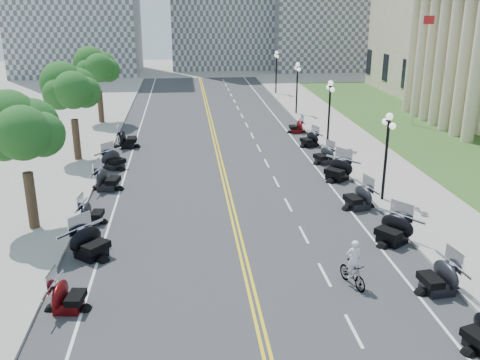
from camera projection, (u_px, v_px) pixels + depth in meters
name	position (u px, v px, depth m)	size (l,w,h in m)	color
ground	(239.00, 238.00, 25.74)	(160.00, 160.00, 0.00)	gray
road	(223.00, 174.00, 35.15)	(16.00, 90.00, 0.01)	#333335
centerline_yellow_a	(221.00, 173.00, 35.14)	(0.12, 90.00, 0.00)	yellow
centerline_yellow_b	(225.00, 173.00, 35.16)	(0.12, 90.00, 0.00)	yellow
edge_line_north	(318.00, 170.00, 35.78)	(0.12, 90.00, 0.00)	white
edge_line_south	(124.00, 177.00, 34.52)	(0.12, 90.00, 0.00)	white
lane_dash_4	(354.00, 331.00, 18.52)	(0.12, 2.00, 0.00)	white
lane_dash_5	(325.00, 275.00, 22.29)	(0.12, 2.00, 0.00)	white
lane_dash_6	(304.00, 235.00, 26.05)	(0.12, 2.00, 0.00)	white
lane_dash_7	(288.00, 205.00, 29.82)	(0.12, 2.00, 0.00)	white
lane_dash_8	(276.00, 182.00, 33.58)	(0.12, 2.00, 0.00)	white
lane_dash_9	(267.00, 163.00, 37.35)	(0.12, 2.00, 0.00)	white
lane_dash_10	(259.00, 148.00, 41.11)	(0.12, 2.00, 0.00)	white
lane_dash_11	(252.00, 135.00, 44.88)	(0.12, 2.00, 0.00)	white
lane_dash_12	(247.00, 125.00, 48.65)	(0.12, 2.00, 0.00)	white
lane_dash_13	(242.00, 116.00, 52.41)	(0.12, 2.00, 0.00)	white
lane_dash_14	(238.00, 108.00, 56.18)	(0.12, 2.00, 0.00)	white
lane_dash_15	(234.00, 101.00, 59.94)	(0.12, 2.00, 0.00)	white
lane_dash_16	(231.00, 95.00, 63.71)	(0.12, 2.00, 0.00)	white
lane_dash_17	(228.00, 90.00, 67.47)	(0.12, 2.00, 0.00)	white
lane_dash_18	(226.00, 85.00, 71.24)	(0.12, 2.00, 0.00)	white
lane_dash_19	(224.00, 80.00, 75.00)	(0.12, 2.00, 0.00)	white
sidewalk_north	(378.00, 168.00, 36.17)	(5.00, 90.00, 0.15)	#9E9991
sidewalk_south	(59.00, 178.00, 34.09)	(5.00, 90.00, 0.15)	#9E9991
lawn	(426.00, 136.00, 44.40)	(9.00, 60.00, 0.10)	#356023
street_lamp_2	(386.00, 157.00, 29.52)	(0.50, 1.20, 4.90)	black
street_lamp_3	(329.00, 113.00, 40.81)	(0.50, 1.20, 4.90)	black
street_lamp_4	(297.00, 88.00, 52.11)	(0.50, 1.20, 4.90)	black
street_lamp_5	(276.00, 72.00, 63.41)	(0.50, 1.20, 4.90)	black
flagpole	(418.00, 70.00, 46.62)	(1.10, 0.20, 10.00)	silver
tree_2	(23.00, 137.00, 25.10)	(4.80, 4.80, 9.20)	#235619
tree_3	(72.00, 94.00, 36.40)	(4.80, 4.80, 9.20)	#235619
tree_4	(98.00, 71.00, 47.70)	(4.80, 4.80, 9.20)	#235619
motorcycle_n_4	(439.00, 276.00, 20.76)	(2.05, 2.05, 1.43)	black
motorcycle_n_5	(393.00, 228.00, 24.95)	(2.18, 2.18, 1.53)	black
motorcycle_n_6	(358.00, 196.00, 29.11)	(2.06, 2.06, 1.44)	black
motorcycle_n_7	(338.00, 168.00, 33.68)	(2.20, 2.20, 1.54)	black
motorcycle_n_8	(324.00, 154.00, 37.12)	(1.85, 1.85, 1.29)	black
motorcycle_n_9	(309.00, 138.00, 41.37)	(1.85, 1.85, 1.29)	black
motorcycle_n_10	(296.00, 126.00, 45.65)	(1.76, 1.76, 1.23)	#590A0C
motorcycle_s_4	(68.00, 294.00, 19.58)	(1.84, 1.84, 1.29)	#590A0C
motorcycle_s_5	(90.00, 241.00, 23.58)	(2.19, 2.19, 1.53)	black
motorcycle_s_6	(91.00, 212.00, 27.23)	(1.77, 1.77, 1.24)	black
motorcycle_s_7	(107.00, 178.00, 31.98)	(2.12, 2.12, 1.48)	black
motorcycle_s_8	(114.00, 159.00, 35.92)	(2.01, 2.01, 1.41)	black
motorcycle_s_9	(127.00, 138.00, 41.04)	(2.24, 2.24, 1.57)	black
bicycle	(352.00, 274.00, 21.27)	(0.49, 1.75, 1.05)	#A51414
cyclist_rider	(355.00, 243.00, 20.84)	(0.60, 0.39, 1.65)	white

